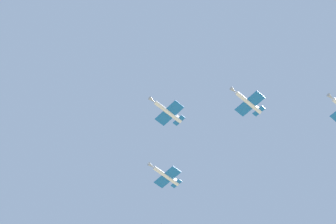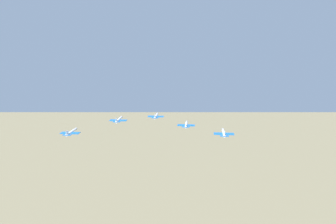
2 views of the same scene
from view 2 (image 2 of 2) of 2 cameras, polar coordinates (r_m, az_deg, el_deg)
jet_lead at (r=197.69m, az=-2.04°, el=-0.69°), size 10.24×11.76×2.72m
jet_port_inner at (r=185.49m, az=-8.32°, el=-1.31°), size 10.24×11.76×2.72m
jet_starboard_inner at (r=180.85m, az=3.08°, el=-2.15°), size 10.24×11.76×2.72m
jet_port_outer at (r=171.03m, az=-16.04°, el=-3.31°), size 10.24×11.76×2.72m
jet_starboard_outer at (r=159.43m, az=9.37°, el=-3.54°), size 10.24×11.76×2.72m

